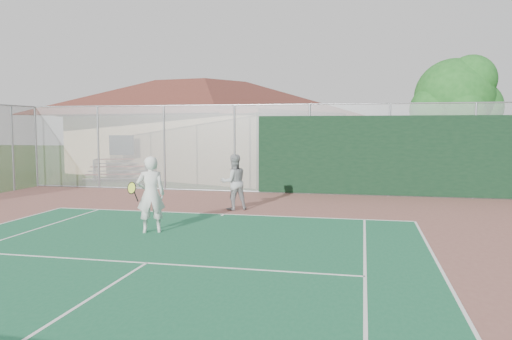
{
  "coord_description": "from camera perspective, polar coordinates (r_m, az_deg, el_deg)",
  "views": [
    {
      "loc": [
        4.04,
        -2.35,
        2.64
      ],
      "look_at": [
        1.39,
        9.97,
        1.54
      ],
      "focal_mm": 35.0,
      "sensor_mm": 36.0,
      "label": 1
    }
  ],
  "objects": [
    {
      "name": "player_white_front",
      "position": [
        12.6,
        -11.96,
        -2.81
      ],
      "size": [
        0.95,
        0.78,
        1.9
      ],
      "rotation": [
        0.0,
        0.0,
        3.57
      ],
      "color": "silver",
      "rests_on": "ground"
    },
    {
      "name": "player_grey_back",
      "position": [
        15.72,
        -2.55,
        -1.47
      ],
      "size": [
        1.07,
        1.01,
        1.75
      ],
      "rotation": [
        0.0,
        0.0,
        3.71
      ],
      "color": "#9C9FA1",
      "rests_on": "ground"
    },
    {
      "name": "back_fence",
      "position": [
        19.45,
        6.43,
        2.1
      ],
      "size": [
        20.08,
        0.11,
        3.53
      ],
      "color": "gray",
      "rests_on": "ground"
    },
    {
      "name": "tree",
      "position": [
        24.52,
        21.92,
        7.4
      ],
      "size": [
        4.17,
        3.95,
        5.82
      ],
      "color": "#352513",
      "rests_on": "ground"
    },
    {
      "name": "bleachers",
      "position": [
        25.47,
        -15.24,
        0.13
      ],
      "size": [
        3.38,
        2.6,
        1.05
      ],
      "rotation": [
        0.0,
        0.0,
        0.38
      ],
      "color": "#983523",
      "rests_on": "ground"
    },
    {
      "name": "clubhouse",
      "position": [
        28.32,
        -6.22,
        5.95
      ],
      "size": [
        16.71,
        13.98,
        6.16
      ],
      "rotation": [
        0.0,
        0.0,
        -0.37
      ],
      "color": "tan",
      "rests_on": "ground"
    }
  ]
}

